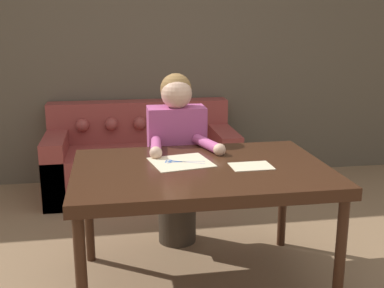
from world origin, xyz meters
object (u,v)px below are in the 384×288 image
(dining_table, at_px, (201,178))
(scissors, at_px, (178,162))
(couch, at_px, (142,160))
(person, at_px, (177,158))

(dining_table, xyz_separation_m, scissors, (-0.12, 0.11, 0.07))
(couch, distance_m, scissors, 1.76)
(dining_table, relative_size, scissors, 6.08)
(dining_table, bearing_deg, couch, 97.63)
(dining_table, distance_m, scissors, 0.18)
(dining_table, distance_m, person, 0.64)
(couch, xyz_separation_m, scissors, (0.12, -1.69, 0.48))
(couch, relative_size, person, 1.41)
(dining_table, height_order, person, person)
(person, relative_size, scissors, 5.10)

